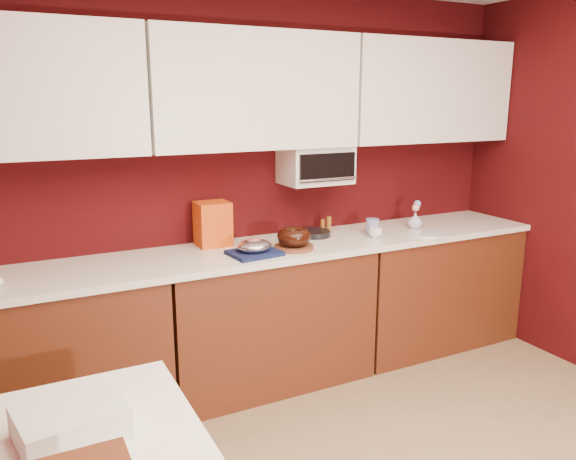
# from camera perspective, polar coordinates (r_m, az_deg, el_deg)

# --- Properties ---
(wall_back) EXTENTS (4.00, 0.02, 2.50)m
(wall_back) POSITION_cam_1_polar(r_m,az_deg,el_deg) (3.71, -4.43, 4.58)
(wall_back) COLOR #3A0709
(wall_back) RESTS_ON floor
(base_cabinet_left) EXTENTS (1.31, 0.58, 0.86)m
(base_cabinet_left) POSITION_cam_1_polar(r_m,az_deg,el_deg) (3.37, -23.86, -12.06)
(base_cabinet_left) COLOR #522410
(base_cabinet_left) RESTS_ON floor
(base_cabinet_center) EXTENTS (1.31, 0.58, 0.86)m
(base_cabinet_center) POSITION_cam_1_polar(r_m,az_deg,el_deg) (3.65, -2.30, -8.92)
(base_cabinet_center) COLOR #522410
(base_cabinet_center) RESTS_ON floor
(base_cabinet_right) EXTENTS (1.31, 0.58, 0.86)m
(base_cabinet_right) POSITION_cam_1_polar(r_m,az_deg,el_deg) (4.34, 13.99, -5.65)
(base_cabinet_right) COLOR #522410
(base_cabinet_right) RESTS_ON floor
(countertop) EXTENTS (4.00, 0.62, 0.04)m
(countertop) POSITION_cam_1_polar(r_m,az_deg,el_deg) (3.50, -2.37, -2.08)
(countertop) COLOR silver
(countertop) RESTS_ON base_cabinet_center
(upper_cabinet_left) EXTENTS (1.31, 0.33, 0.70)m
(upper_cabinet_left) POSITION_cam_1_polar(r_m,az_deg,el_deg) (3.22, -26.43, 12.70)
(upper_cabinet_left) COLOR white
(upper_cabinet_left) RESTS_ON wall_back
(upper_cabinet_center) EXTENTS (1.31, 0.33, 0.70)m
(upper_cabinet_center) POSITION_cam_1_polar(r_m,az_deg,el_deg) (3.51, -3.54, 13.95)
(upper_cabinet_center) COLOR white
(upper_cabinet_center) RESTS_ON wall_back
(upper_cabinet_right) EXTENTS (1.31, 0.33, 0.70)m
(upper_cabinet_right) POSITION_cam_1_polar(r_m,az_deg,el_deg) (4.22, 13.78, 13.48)
(upper_cabinet_right) COLOR white
(upper_cabinet_right) RESTS_ON wall_back
(toaster_oven) EXTENTS (0.45, 0.30, 0.25)m
(toaster_oven) POSITION_cam_1_polar(r_m,az_deg,el_deg) (3.76, 2.79, 6.65)
(toaster_oven) COLOR white
(toaster_oven) RESTS_ON upper_cabinet_center
(toaster_oven_door) EXTENTS (0.40, 0.02, 0.18)m
(toaster_oven_door) POSITION_cam_1_polar(r_m,az_deg,el_deg) (3.62, 4.05, 6.38)
(toaster_oven_door) COLOR black
(toaster_oven_door) RESTS_ON toaster_oven
(toaster_oven_handle) EXTENTS (0.42, 0.02, 0.02)m
(toaster_oven_handle) POSITION_cam_1_polar(r_m,az_deg,el_deg) (3.62, 4.16, 5.17)
(toaster_oven_handle) COLOR silver
(toaster_oven_handle) RESTS_ON toaster_oven
(cake_base) EXTENTS (0.27, 0.27, 0.02)m
(cake_base) POSITION_cam_1_polar(r_m,az_deg,el_deg) (3.45, 0.60, -1.77)
(cake_base) COLOR brown
(cake_base) RESTS_ON countertop
(bundt_cake) EXTENTS (0.21, 0.21, 0.09)m
(bundt_cake) POSITION_cam_1_polar(r_m,az_deg,el_deg) (3.43, 0.61, -0.67)
(bundt_cake) COLOR black
(bundt_cake) RESTS_ON cake_base
(navy_towel) EXTENTS (0.31, 0.27, 0.02)m
(navy_towel) POSITION_cam_1_polar(r_m,az_deg,el_deg) (3.33, -3.43, -2.35)
(navy_towel) COLOR #121A44
(navy_towel) RESTS_ON countertop
(foil_ham_nest) EXTENTS (0.24, 0.21, 0.08)m
(foil_ham_nest) POSITION_cam_1_polar(r_m,az_deg,el_deg) (3.32, -3.45, -1.62)
(foil_ham_nest) COLOR silver
(foil_ham_nest) RESTS_ON navy_towel
(roasted_ham) EXTENTS (0.11, 0.10, 0.06)m
(roasted_ham) POSITION_cam_1_polar(r_m,az_deg,el_deg) (3.32, -3.45, -1.20)
(roasted_ham) COLOR #A05149
(roasted_ham) RESTS_ON foil_ham_nest
(pandoro_box) EXTENTS (0.20, 0.19, 0.28)m
(pandoro_box) POSITION_cam_1_polar(r_m,az_deg,el_deg) (3.55, -7.65, 0.63)
(pandoro_box) COLOR red
(pandoro_box) RESTS_ON countertop
(dark_pan) EXTENTS (0.27, 0.27, 0.04)m
(dark_pan) POSITION_cam_1_polar(r_m,az_deg,el_deg) (3.78, 2.68, -0.34)
(dark_pan) COLOR black
(dark_pan) RESTS_ON countertop
(coffee_mug) EXTENTS (0.11, 0.11, 0.09)m
(coffee_mug) POSITION_cam_1_polar(r_m,az_deg,el_deg) (3.77, 8.85, -0.10)
(coffee_mug) COLOR silver
(coffee_mug) RESTS_ON countertop
(blue_jar) EXTENTS (0.11, 0.11, 0.11)m
(blue_jar) POSITION_cam_1_polar(r_m,az_deg,el_deg) (3.87, 8.56, 0.37)
(blue_jar) COLOR #1C259A
(blue_jar) RESTS_ON countertop
(flower_vase) EXTENTS (0.09, 0.09, 0.12)m
(flower_vase) POSITION_cam_1_polar(r_m,az_deg,el_deg) (4.10, 12.79, 1.05)
(flower_vase) COLOR silver
(flower_vase) RESTS_ON countertop
(flower_pink) EXTENTS (0.05, 0.05, 0.05)m
(flower_pink) POSITION_cam_1_polar(r_m,az_deg,el_deg) (4.09, 12.85, 2.23)
(flower_pink) COLOR pink
(flower_pink) RESTS_ON flower_vase
(flower_blue) EXTENTS (0.05, 0.05, 0.05)m
(flower_blue) POSITION_cam_1_polar(r_m,az_deg,el_deg) (4.12, 13.01, 2.61)
(flower_blue) COLOR #859CD6
(flower_blue) RESTS_ON flower_vase
(china_plate) EXTENTS (0.32, 0.32, 0.01)m
(china_plate) POSITION_cam_1_polar(r_m,az_deg,el_deg) (3.94, 14.22, -0.35)
(china_plate) COLOR white
(china_plate) RESTS_ON countertop
(amber_bottle) EXTENTS (0.04, 0.04, 0.09)m
(amber_bottle) POSITION_cam_1_polar(r_m,az_deg,el_deg) (3.90, 3.54, 0.46)
(amber_bottle) COLOR #92551A
(amber_bottle) RESTS_ON countertop
(newspaper_stack) EXTENTS (0.35, 0.31, 0.11)m
(newspaper_stack) POSITION_cam_1_polar(r_m,az_deg,el_deg) (2.00, -21.26, -17.78)
(newspaper_stack) COLOR silver
(newspaper_stack) RESTS_ON dining_table
(amber_bottle_tall) EXTENTS (0.04, 0.04, 0.12)m
(amber_bottle_tall) POSITION_cam_1_polar(r_m,az_deg,el_deg) (3.87, 4.17, 0.55)
(amber_bottle_tall) COLOR brown
(amber_bottle_tall) RESTS_ON countertop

